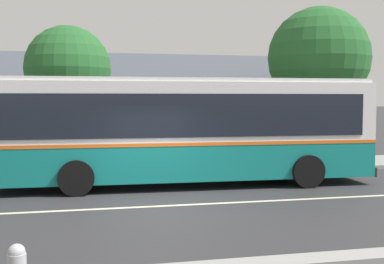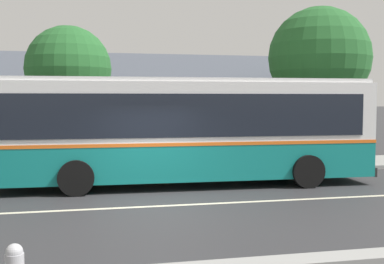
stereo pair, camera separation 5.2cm
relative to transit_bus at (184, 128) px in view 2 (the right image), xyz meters
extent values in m
plane|color=#2D2D30|center=(-1.25, -2.90, -1.77)|extent=(300.00, 300.00, 0.00)
cube|color=gray|center=(-1.25, 3.10, -1.69)|extent=(60.00, 3.00, 0.15)
cube|color=beige|center=(-1.25, -2.90, -1.76)|extent=(60.00, 0.16, 0.01)
cube|color=tan|center=(-1.82, 11.28, -0.12)|extent=(22.26, 10.25, 3.30)
cube|color=#424751|center=(-1.82, 8.72, 2.40)|extent=(22.86, 5.18, 1.89)
cube|color=#424751|center=(-1.82, 13.85, 2.40)|extent=(22.86, 5.18, 1.89)
cube|color=black|center=(-1.82, 6.13, 0.05)|extent=(1.10, 0.06, 1.30)
cube|color=black|center=(5.97, 6.13, 0.05)|extent=(1.10, 0.06, 1.30)
cube|color=#4C3323|center=(1.52, 6.13, -0.72)|extent=(1.00, 0.06, 2.10)
cube|color=#147F7A|center=(-0.02, 0.00, -0.97)|extent=(11.70, 2.86, 1.05)
cube|color=orange|center=(-0.02, 0.00, -0.39)|extent=(11.72, 2.88, 0.10)
cube|color=white|center=(-0.02, 0.00, 0.53)|extent=(11.70, 2.86, 1.75)
cube|color=white|center=(-0.02, 0.00, 1.47)|extent=(11.46, 2.73, 0.12)
cube|color=black|center=(0.02, 1.26, 0.43)|extent=(10.69, 0.37, 1.25)
cube|color=black|center=(-0.06, -1.27, 0.43)|extent=(10.69, 0.37, 1.25)
cube|color=black|center=(5.81, -0.18, 0.43)|extent=(0.11, 2.20, 1.25)
cube|color=black|center=(5.81, -0.18, 1.27)|extent=(0.09, 1.75, 0.24)
cube|color=black|center=(5.83, -0.19, -1.37)|extent=(0.16, 2.50, 0.28)
cube|color=#B21919|center=(-1.43, 1.31, -0.97)|extent=(3.25, 0.13, 0.74)
cube|color=black|center=(4.55, 1.13, -0.22)|extent=(0.90, 0.06, 2.55)
cylinder|color=black|center=(3.62, 1.13, -1.27)|extent=(1.01, 0.31, 1.00)
cylinder|color=black|center=(3.55, -1.36, -1.27)|extent=(1.01, 0.31, 1.00)
cylinder|color=black|center=(-3.17, 1.35, -1.27)|extent=(1.01, 0.31, 1.00)
cylinder|color=black|center=(-3.25, -1.15, -1.27)|extent=(1.01, 0.31, 1.00)
cube|color=black|center=(-5.66, 2.62, -1.39)|extent=(0.08, 0.43, 0.45)
cylinder|color=#4C3828|center=(6.68, 4.22, -0.26)|extent=(0.33, 0.33, 3.01)
sphere|color=#235B28|center=(6.68, 4.22, 2.64)|extent=(4.29, 4.29, 4.29)
cylinder|color=#4C3828|center=(-3.61, 4.14, -0.38)|extent=(0.41, 0.41, 2.77)
sphere|color=#235B28|center=(-3.61, 4.14, 2.05)|extent=(3.23, 3.23, 3.23)
sphere|color=#235B28|center=(-3.57, 4.09, 1.56)|extent=(2.10, 2.10, 2.10)
sphere|color=#B2B2B7|center=(-3.84, -8.30, -1.05)|extent=(0.22, 0.22, 0.22)
cylinder|color=gray|center=(6.76, 2.10, -0.42)|extent=(0.07, 0.07, 2.40)
cube|color=#1959A5|center=(6.76, 2.08, 0.53)|extent=(0.36, 0.03, 0.48)
camera|label=1|loc=(-2.94, -14.64, 0.90)|focal=45.00mm
camera|label=2|loc=(-2.89, -14.65, 0.90)|focal=45.00mm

